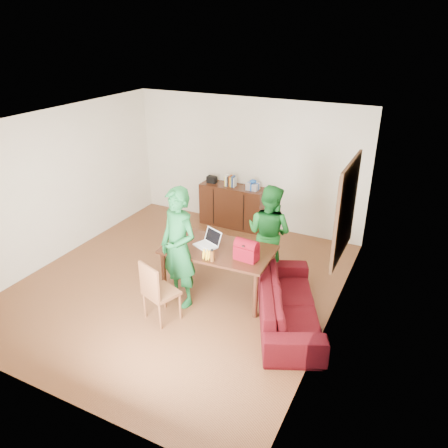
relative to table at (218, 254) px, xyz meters
The scene contains 10 objects.
room 0.92m from the table, behind, with size 5.20×5.70×2.90m.
table is the anchor object (origin of this frame).
chair 1.17m from the table, 112.82° to the right, with size 0.56×0.55×0.97m.
person_near 0.69m from the table, 129.77° to the right, with size 0.69×0.45×1.90m, color #125424.
person_far 0.98m from the table, 56.54° to the left, with size 0.81×0.63×1.67m, color #145D1E.
laptop 0.26m from the table, behind, with size 0.42×0.36×0.25m.
bananas 0.42m from the table, 89.37° to the right, with size 0.18×0.11×0.07m, color gold, non-canonical shape.
bottle 0.45m from the table, 75.89° to the right, with size 0.06×0.06×0.19m, color brown.
red_bag 0.59m from the table, 12.68° to the right, with size 0.35×0.20×0.26m, color maroon.
sofa 1.33m from the table, ahead, with size 2.10×0.82×0.61m, color #3E0811.
Camera 1 is at (3.45, -5.28, 4.02)m, focal length 35.00 mm.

